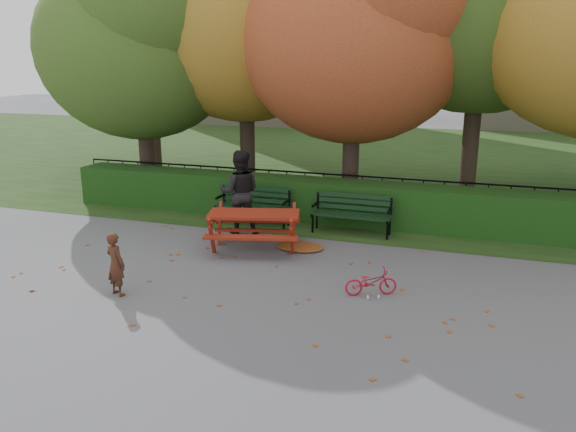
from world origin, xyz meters
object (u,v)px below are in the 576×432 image
(picnic_table, at_px, (254,221))
(bicycle, at_px, (371,282))
(bench_left, at_px, (254,203))
(tree_f, at_px, (151,2))
(child, at_px, (116,264))
(adult, at_px, (240,192))
(tree_c, at_px, (366,17))
(bench_right, at_px, (352,211))
(tree_a, at_px, (144,33))

(picnic_table, relative_size, bicycle, 2.48)
(bench_left, xyz_separation_m, bicycle, (3.45, -3.37, -0.29))
(tree_f, xyz_separation_m, picnic_table, (6.55, -7.32, -5.08))
(child, distance_m, adult, 3.96)
(tree_f, bearing_deg, bicycle, -43.82)
(child, distance_m, bicycle, 4.27)
(child, xyz_separation_m, adult, (0.59, 3.89, 0.40))
(tree_c, relative_size, adult, 4.21)
(bench_left, bearing_deg, adult, -90.65)
(tree_f, bearing_deg, child, -62.90)
(picnic_table, relative_size, adult, 1.15)
(bench_left, bearing_deg, bicycle, -44.33)
(tree_f, distance_m, adult, 9.83)
(tree_c, xyz_separation_m, bench_left, (-2.13, -2.26, -4.30))
(adult, height_order, bicycle, adult)
(bench_left, distance_m, picnic_table, 1.92)
(tree_f, relative_size, adult, 4.84)
(adult, bearing_deg, picnic_table, 107.23)
(bicycle, bearing_deg, bench_right, -6.95)
(bench_left, height_order, adult, adult)
(tree_c, height_order, picnic_table, tree_c)
(tree_c, height_order, bench_right, tree_c)
(bench_left, relative_size, picnic_table, 0.83)
(tree_f, bearing_deg, adult, -47.42)
(bench_left, bearing_deg, tree_f, 136.49)
(bench_right, xyz_separation_m, bicycle, (1.05, -3.37, -0.29))
(tree_f, xyz_separation_m, bicycle, (9.28, -8.90, -5.46))
(tree_c, relative_size, tree_f, 0.87)
(child, height_order, adult, adult)
(picnic_table, height_order, adult, adult)
(tree_c, xyz_separation_m, adult, (-2.14, -3.06, -3.88))
(picnic_table, bearing_deg, bench_right, 31.54)
(tree_f, distance_m, picnic_table, 11.06)
(picnic_table, bearing_deg, adult, 111.41)
(bicycle, bearing_deg, child, 83.93)
(tree_a, distance_m, picnic_table, 7.06)
(bench_left, bearing_deg, bench_right, 0.00)
(picnic_table, height_order, child, child)
(bench_left, bearing_deg, tree_c, 46.64)
(tree_a, relative_size, picnic_table, 3.44)
(bench_right, relative_size, child, 1.65)
(tree_c, distance_m, child, 8.61)
(bench_right, relative_size, picnic_table, 0.83)
(bench_right, distance_m, child, 5.57)
(child, relative_size, bicycle, 1.24)
(tree_a, relative_size, tree_f, 0.81)
(child, bearing_deg, bench_left, -78.19)
(adult, xyz_separation_m, bicycle, (3.45, -2.57, -0.72))
(bench_right, height_order, adult, adult)
(tree_c, bearing_deg, bicycle, -76.88)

